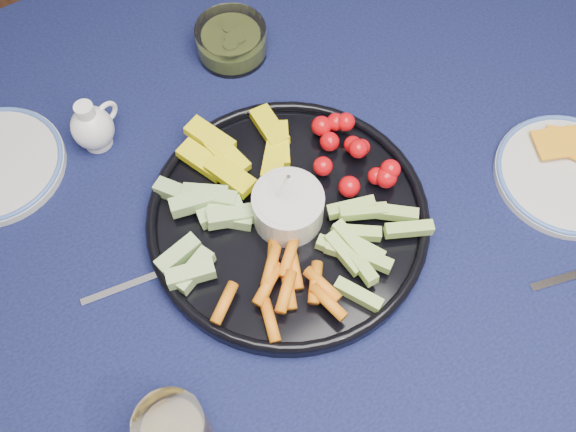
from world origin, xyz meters
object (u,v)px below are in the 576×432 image
pickle_bowl (231,42)px  cheese_plate (568,173)px  crudite_platter (286,216)px  creamer_pitcher (93,127)px  dining_table (212,250)px

pickle_bowl → cheese_plate: 0.53m
crudite_platter → creamer_pitcher: crudite_platter is taller
dining_table → cheese_plate: cheese_plate is taller
creamer_pitcher → dining_table: bearing=-72.0°
crudite_platter → pickle_bowl: crudite_platter is taller
dining_table → pickle_bowl: bearing=52.8°
pickle_bowl → creamer_pitcher: bearing=-170.0°
dining_table → crudite_platter: crudite_platter is taller
dining_table → crudite_platter: size_ratio=4.43×
creamer_pitcher → pickle_bowl: creamer_pitcher is taller
creamer_pitcher → crudite_platter: bearing=-58.9°
pickle_bowl → dining_table: bearing=-127.2°
dining_table → creamer_pitcher: bearing=108.0°
crudite_platter → pickle_bowl: (0.09, 0.30, 0.00)m
dining_table → cheese_plate: 0.52m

